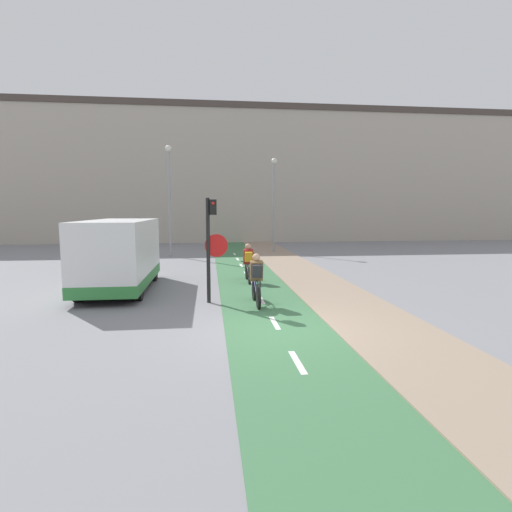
{
  "coord_description": "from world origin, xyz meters",
  "views": [
    {
      "loc": [
        -1.54,
        -8.73,
        2.74
      ],
      "look_at": [
        0.0,
        4.34,
        1.2
      ],
      "focal_mm": 28.0,
      "sensor_mm": 36.0,
      "label": 1
    }
  ],
  "objects_px": {
    "van": "(120,256)",
    "street_lamp_far": "(169,189)",
    "cyclist_near": "(256,281)",
    "street_lamp_sidewalk": "(274,194)",
    "traffic_light_pole": "(211,238)",
    "cyclist_far": "(248,264)"
  },
  "relations": [
    {
      "from": "cyclist_near",
      "to": "van",
      "type": "distance_m",
      "value": 5.14
    },
    {
      "from": "traffic_light_pole",
      "to": "van",
      "type": "relative_size",
      "value": 0.59
    },
    {
      "from": "traffic_light_pole",
      "to": "van",
      "type": "bearing_deg",
      "value": 143.98
    },
    {
      "from": "street_lamp_sidewalk",
      "to": "cyclist_far",
      "type": "xyz_separation_m",
      "value": [
        -2.65,
        -10.21,
        -2.98
      ]
    },
    {
      "from": "street_lamp_sidewalk",
      "to": "cyclist_near",
      "type": "height_order",
      "value": "street_lamp_sidewalk"
    },
    {
      "from": "street_lamp_sidewalk",
      "to": "cyclist_far",
      "type": "relative_size",
      "value": 3.44
    },
    {
      "from": "traffic_light_pole",
      "to": "cyclist_near",
      "type": "bearing_deg",
      "value": -20.5
    },
    {
      "from": "traffic_light_pole",
      "to": "street_lamp_sidewalk",
      "type": "relative_size",
      "value": 0.52
    },
    {
      "from": "traffic_light_pole",
      "to": "cyclist_far",
      "type": "bearing_deg",
      "value": 66.41
    },
    {
      "from": "street_lamp_sidewalk",
      "to": "van",
      "type": "height_order",
      "value": "street_lamp_sidewalk"
    },
    {
      "from": "traffic_light_pole",
      "to": "cyclist_near",
      "type": "distance_m",
      "value": 1.81
    },
    {
      "from": "traffic_light_pole",
      "to": "street_lamp_sidewalk",
      "type": "bearing_deg",
      "value": 73.22
    },
    {
      "from": "traffic_light_pole",
      "to": "van",
      "type": "xyz_separation_m",
      "value": [
        -3.07,
        2.23,
        -0.73
      ]
    },
    {
      "from": "cyclist_near",
      "to": "cyclist_far",
      "type": "xyz_separation_m",
      "value": [
        0.12,
        3.67,
        -0.01
      ]
    },
    {
      "from": "traffic_light_pole",
      "to": "street_lamp_far",
      "type": "height_order",
      "value": "street_lamp_far"
    },
    {
      "from": "cyclist_near",
      "to": "van",
      "type": "relative_size",
      "value": 0.34
    },
    {
      "from": "van",
      "to": "street_lamp_far",
      "type": "bearing_deg",
      "value": 85.56
    },
    {
      "from": "van",
      "to": "cyclist_near",
      "type": "bearing_deg",
      "value": -31.95
    },
    {
      "from": "cyclist_far",
      "to": "street_lamp_far",
      "type": "bearing_deg",
      "value": 112.49
    },
    {
      "from": "street_lamp_sidewalk",
      "to": "cyclist_far",
      "type": "height_order",
      "value": "street_lamp_sidewalk"
    },
    {
      "from": "traffic_light_pole",
      "to": "cyclist_far",
      "type": "xyz_separation_m",
      "value": [
        1.39,
        3.19,
        -1.2
      ]
    },
    {
      "from": "street_lamp_sidewalk",
      "to": "cyclist_near",
      "type": "bearing_deg",
      "value": -101.29
    }
  ]
}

